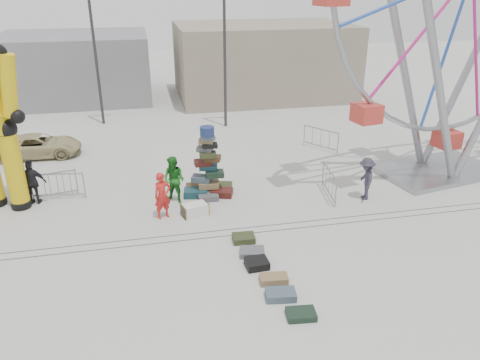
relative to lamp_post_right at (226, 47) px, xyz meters
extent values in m
plane|color=#9E9E99|center=(-3.09, -13.00, -4.48)|extent=(90.00, 90.00, 0.00)
cube|color=#47443F|center=(-3.09, -12.40, -4.48)|extent=(40.00, 0.04, 0.01)
cube|color=#47443F|center=(-3.09, -12.00, -4.48)|extent=(40.00, 0.04, 0.01)
cube|color=gray|center=(3.91, 7.00, -1.98)|extent=(12.00, 8.00, 5.00)
cube|color=gray|center=(-9.09, 9.00, -2.28)|extent=(10.00, 8.00, 4.40)
cylinder|color=#2D2D30|center=(-0.09, 0.00, -0.48)|extent=(0.16, 0.16, 8.00)
cylinder|color=#2D2D30|center=(-7.09, 2.00, -0.48)|extent=(0.16, 0.16, 8.00)
cube|color=#18414A|center=(-2.97, -9.07, -4.33)|extent=(0.99, 0.75, 0.30)
cube|color=#4A1813|center=(-1.96, -9.26, -4.34)|extent=(1.00, 0.84, 0.27)
cube|color=#452E16|center=(-2.86, -8.51, -4.36)|extent=(0.81, 0.57, 0.25)
cube|color=#333B1D|center=(-1.85, -8.70, -4.34)|extent=(0.94, 0.76, 0.27)
cube|color=#56585E|center=(-2.53, -9.51, -4.37)|extent=(0.79, 0.55, 0.23)
cube|color=black|center=(-2.32, -8.38, -4.36)|extent=(0.87, 0.71, 0.25)
cube|color=olive|center=(-2.43, -9.00, -4.06)|extent=(0.85, 0.63, 0.25)
cube|color=#455663|center=(-2.71, -8.91, -3.82)|extent=(0.87, 0.74, 0.23)
cube|color=black|center=(-2.19, -9.07, -3.59)|extent=(0.74, 0.53, 0.23)
cube|color=#18414A|center=(-2.40, -8.83, -3.37)|extent=(0.78, 0.61, 0.21)
cube|color=#4A1813|center=(-2.61, -8.85, -3.17)|extent=(0.69, 0.49, 0.21)
cube|color=#452E16|center=(-2.25, -8.98, -2.96)|extent=(0.74, 0.62, 0.21)
cube|color=#333B1D|center=(-2.44, -9.06, -2.77)|extent=(0.67, 0.49, 0.18)
cube|color=#56585E|center=(-2.53, -8.89, -2.58)|extent=(0.71, 0.61, 0.18)
cube|color=black|center=(-2.34, -9.02, -2.41)|extent=(0.59, 0.42, 0.16)
cube|color=olive|center=(-2.48, -8.93, -2.25)|extent=(0.63, 0.50, 0.16)
cube|color=#455663|center=(-2.41, -9.04, -2.10)|extent=(0.53, 0.35, 0.14)
cylinder|color=navy|center=(-2.43, -9.00, -1.85)|extent=(0.55, 0.55, 0.37)
sphere|color=black|center=(-9.54, -8.70, -4.34)|extent=(0.74, 0.74, 0.74)
cylinder|color=#DEB80C|center=(-9.54, -8.70, -2.93)|extent=(0.68, 0.68, 3.10)
sphere|color=black|center=(-9.54, -8.70, -1.38)|extent=(0.78, 0.78, 0.78)
cylinder|color=#DEB80C|center=(-9.10, -8.91, 0.17)|extent=(0.93, 0.79, 2.18)
sphere|color=black|center=(-9.01, -8.95, -0.90)|extent=(0.50, 0.50, 0.50)
cube|color=gray|center=(7.82, -8.92, -4.38)|extent=(5.64, 4.00, 0.21)
cylinder|color=gray|center=(6.37, -10.14, -0.36)|extent=(3.58, 0.98, 8.35)
cylinder|color=gray|center=(6.03, -8.32, -0.36)|extent=(3.58, 0.98, 8.35)
cylinder|color=gray|center=(9.26, -7.70, -0.36)|extent=(3.58, 0.98, 8.35)
cube|color=#B63127|center=(7.82, -8.92, -2.94)|extent=(1.08, 1.08, 0.72)
cube|color=silver|center=(-3.19, -10.68, -4.26)|extent=(1.05, 0.78, 0.44)
cube|color=#333B1D|center=(-1.85, -12.84, -4.38)|extent=(0.76, 0.60, 0.21)
cube|color=#56585E|center=(-1.77, -13.71, -4.39)|extent=(0.86, 0.71, 0.19)
cube|color=black|center=(-1.78, -14.39, -4.36)|extent=(0.71, 0.62, 0.24)
cube|color=olive|center=(-1.50, -15.24, -4.37)|extent=(0.84, 0.52, 0.22)
cube|color=#455663|center=(-1.51, -15.97, -4.37)|extent=(0.88, 0.62, 0.22)
cube|color=black|center=(-1.22, -16.82, -4.39)|extent=(0.80, 0.59, 0.18)
imported|color=red|center=(-4.32, -10.61, -3.62)|extent=(0.73, 0.61, 1.73)
imported|color=#19661B|center=(-3.82, -9.43, -3.56)|extent=(1.14, 1.09, 1.84)
imported|color=black|center=(-9.07, -8.44, -3.60)|extent=(1.08, 0.56, 1.76)
imported|color=#2B2836|center=(3.48, -10.67, -3.64)|extent=(0.87, 1.21, 1.69)
imported|color=tan|center=(-9.80, -3.03, -3.94)|extent=(3.92, 1.84, 1.08)
camera|label=1|loc=(-4.75, -25.87, 3.57)|focal=35.00mm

